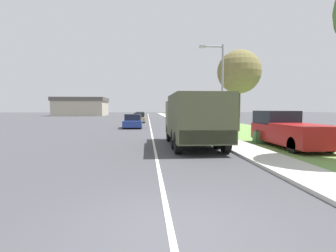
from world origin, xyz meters
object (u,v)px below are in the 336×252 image
(car_second_ahead, at_px, (139,118))
(pickup_truck, at_px, (287,130))
(lamp_post, at_px, (219,82))
(car_nearest_ahead, at_px, (133,122))
(car_third_ahead, at_px, (140,116))
(military_truck, at_px, (194,118))

(car_second_ahead, xyz_separation_m, pickup_truck, (8.72, -24.96, 0.26))
(lamp_post, bearing_deg, car_nearest_ahead, 121.73)
(car_nearest_ahead, distance_m, car_second_ahead, 10.61)
(car_third_ahead, relative_size, lamp_post, 0.73)
(pickup_truck, height_order, lamp_post, lamp_post)
(lamp_post, bearing_deg, military_truck, -123.34)
(car_third_ahead, bearing_deg, car_second_ahead, -89.10)
(car_third_ahead, bearing_deg, military_truck, -84.24)
(car_nearest_ahead, relative_size, lamp_post, 0.65)
(military_truck, relative_size, lamp_post, 1.11)
(car_second_ahead, bearing_deg, lamp_post, -73.95)
(car_third_ahead, height_order, lamp_post, lamp_post)
(car_third_ahead, distance_m, lamp_post, 35.33)
(car_nearest_ahead, bearing_deg, military_truck, -73.98)
(lamp_post, bearing_deg, car_third_ahead, 100.22)
(lamp_post, bearing_deg, car_second_ahead, 106.05)
(military_truck, distance_m, car_second_ahead, 24.85)
(car_nearest_ahead, bearing_deg, lamp_post, -58.27)
(lamp_post, bearing_deg, pickup_truck, -56.12)
(car_second_ahead, relative_size, car_third_ahead, 0.93)
(car_nearest_ahead, height_order, pickup_truck, pickup_truck)
(car_nearest_ahead, xyz_separation_m, pickup_truck, (9.09, -14.35, 0.25))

